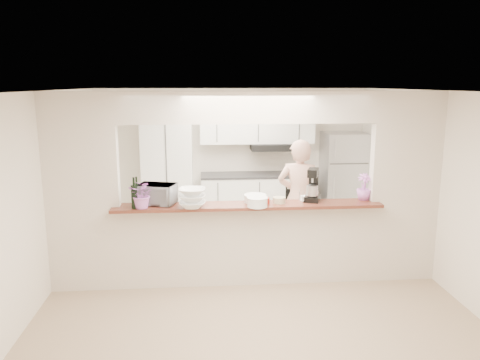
{
  "coord_description": "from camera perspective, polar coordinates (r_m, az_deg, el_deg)",
  "views": [
    {
      "loc": [
        -0.57,
        -5.75,
        2.59
      ],
      "look_at": [
        -0.07,
        0.3,
        1.33
      ],
      "focal_mm": 35.0,
      "sensor_mm": 36.0,
      "label": 1
    }
  ],
  "objects": [
    {
      "name": "kitchen_cabinets",
      "position": [
        8.64,
        -2.05,
        0.93
      ],
      "size": [
        3.15,
        0.62,
        2.25
      ],
      "color": "white",
      "rests_on": "floor"
    },
    {
      "name": "flower_left",
      "position": [
        5.8,
        -11.79,
        -1.73
      ],
      "size": [
        0.39,
        0.37,
        0.35
      ],
      "primitive_type": "imported",
      "rotation": [
        0.0,
        0.0,
        -0.36
      ],
      "color": "pink",
      "rests_on": "bar_counter"
    },
    {
      "name": "partition",
      "position": [
        5.88,
        0.96,
        0.88
      ],
      "size": [
        5.0,
        0.15,
        2.5
      ],
      "color": "beige",
      "rests_on": "floor"
    },
    {
      "name": "tile_overlay",
      "position": [
        7.77,
        -0.2,
        -7.72
      ],
      "size": [
        5.0,
        2.9,
        0.01
      ],
      "primitive_type": "cube",
      "color": "silver",
      "rests_on": "floor"
    },
    {
      "name": "stand_mixer",
      "position": [
        6.13,
        8.88,
        -0.75
      ],
      "size": [
        0.27,
        0.33,
        0.43
      ],
      "color": "black",
      "rests_on": "bar_counter"
    },
    {
      "name": "toaster_oven",
      "position": [
        5.99,
        -10.12,
        -1.7
      ],
      "size": [
        0.53,
        0.43,
        0.26
      ],
      "primitive_type": "imported",
      "rotation": [
        0.0,
        0.0,
        -0.28
      ],
      "color": "#A6A5AA",
      "rests_on": "bar_counter"
    },
    {
      "name": "utensil_caddy",
      "position": [
        6.12,
        8.38,
        -1.72
      ],
      "size": [
        0.25,
        0.17,
        0.21
      ],
      "color": "silver",
      "rests_on": "bar_counter"
    },
    {
      "name": "floor",
      "position": [
        6.33,
        0.91,
        -12.42
      ],
      "size": [
        6.0,
        6.0,
        0.0
      ],
      "primitive_type": "plane",
      "color": "tan",
      "rests_on": "ground"
    },
    {
      "name": "wine_bottle_b",
      "position": [
        6.04,
        -12.47,
        -1.6
      ],
      "size": [
        0.07,
        0.07,
        0.35
      ],
      "color": "black",
      "rests_on": "bar_counter"
    },
    {
      "name": "plate_stack_b",
      "position": [
        6.0,
        1.87,
        -2.26
      ],
      "size": [
        0.29,
        0.29,
        0.1
      ],
      "color": "white",
      "rests_on": "bar_counter"
    },
    {
      "name": "serving_bowls",
      "position": [
        5.75,
        -5.85,
        -2.22
      ],
      "size": [
        0.35,
        0.35,
        0.24
      ],
      "primitive_type": "imported",
      "rotation": [
        0.0,
        0.0,
        -0.08
      ],
      "color": "white",
      "rests_on": "bar_counter"
    },
    {
      "name": "person",
      "position": [
        7.03,
        7.21,
        -2.35
      ],
      "size": [
        0.76,
        0.63,
        1.78
      ],
      "primitive_type": "imported",
      "rotation": [
        0.0,
        0.0,
        2.79
      ],
      "color": "#DAA38D",
      "rests_on": "floor"
    },
    {
      "name": "red_bowl",
      "position": [
        5.95,
        2.89,
        -2.51
      ],
      "size": [
        0.16,
        0.16,
        0.07
      ],
      "primitive_type": "cylinder",
      "color": "maroon",
      "rests_on": "bar_counter"
    },
    {
      "name": "flower_right",
      "position": [
        6.31,
        14.91,
        -0.81
      ],
      "size": [
        0.21,
        0.21,
        0.35
      ],
      "primitive_type": "imported",
      "rotation": [
        0.0,
        0.0,
        -0.08
      ],
      "color": "#C675DA",
      "rests_on": "bar_counter"
    },
    {
      "name": "refrigerator",
      "position": [
        8.97,
        12.4,
        0.26
      ],
      "size": [
        0.75,
        0.7,
        1.7
      ],
      "primitive_type": "cube",
      "color": "#A4A4A9",
      "rests_on": "floor"
    },
    {
      "name": "wine_bottle_a",
      "position": [
        5.82,
        -12.76,
        -1.96
      ],
      "size": [
        0.08,
        0.08,
        0.39
      ],
      "color": "black",
      "rests_on": "bar_counter"
    },
    {
      "name": "tan_bowl",
      "position": [
        5.98,
        4.8,
        -2.46
      ],
      "size": [
        0.16,
        0.16,
        0.08
      ],
      "primitive_type": "cylinder",
      "color": "tan",
      "rests_on": "bar_counter"
    },
    {
      "name": "bar_counter",
      "position": [
        6.11,
        0.94,
        -7.5
      ],
      "size": [
        3.4,
        0.38,
        1.09
      ],
      "color": "beige",
      "rests_on": "floor"
    },
    {
      "name": "plate_stack_a",
      "position": [
        5.78,
        2.12,
        -2.69
      ],
      "size": [
        0.26,
        0.26,
        0.12
      ],
      "color": "white",
      "rests_on": "bar_counter"
    }
  ]
}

